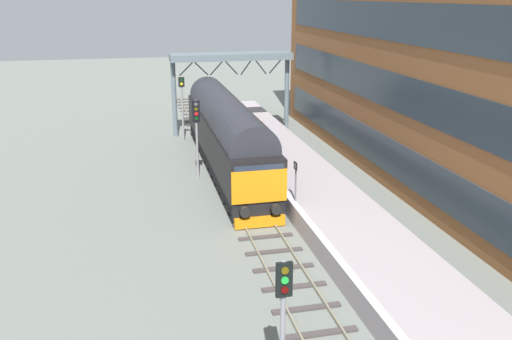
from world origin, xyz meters
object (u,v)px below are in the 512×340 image
object	(u,v)px
signal_post_near	(283,310)
waiting_passenger	(261,129)
diesel_locomotive	(226,131)
signal_post_far	(182,102)
platform_number_sign	(296,175)
signal_post_mid	(197,128)

from	to	relation	value
signal_post_near	waiting_passenger	bearing A→B (deg)	78.19
diesel_locomotive	signal_post_near	distance (m)	20.06
signal_post_far	platform_number_sign	bearing A→B (deg)	-76.90
signal_post_near	signal_post_far	size ratio (longest dim) A/B	0.84
signal_post_near	signal_post_mid	xyz separation A→B (m)	(0.00, 18.87, 0.45)
signal_post_near	waiting_passenger	distance (m)	22.65
diesel_locomotive	platform_number_sign	size ratio (longest dim) A/B	9.36
signal_post_near	signal_post_far	bearing A→B (deg)	90.00
signal_post_mid	platform_number_sign	xyz separation A→B (m)	(3.80, -7.46, -0.75)
signal_post_mid	platform_number_sign	world-z (taller)	signal_post_mid
signal_post_far	waiting_passenger	distance (m)	7.32
signal_post_mid	diesel_locomotive	bearing A→B (deg)	29.44
platform_number_sign	waiting_passenger	bearing A→B (deg)	85.57
signal_post_mid	waiting_passenger	bearing A→B (deg)	35.39
signal_post_near	platform_number_sign	distance (m)	12.03
signal_post_near	platform_number_sign	xyz separation A→B (m)	(3.80, 11.41, -0.30)
signal_post_far	platform_number_sign	size ratio (longest dim) A/B	2.44
signal_post_mid	platform_number_sign	distance (m)	8.41
waiting_passenger	signal_post_far	bearing A→B (deg)	17.98
waiting_passenger	diesel_locomotive	bearing A→B (deg)	107.48
waiting_passenger	signal_post_mid	bearing A→B (deg)	103.67
diesel_locomotive	waiting_passenger	world-z (taller)	diesel_locomotive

